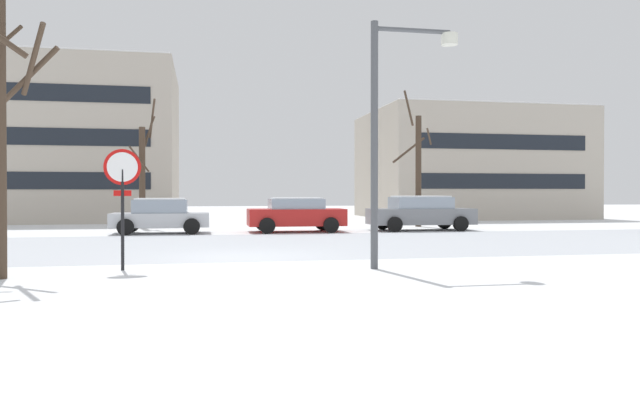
{
  "coord_description": "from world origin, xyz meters",
  "views": [
    {
      "loc": [
        -1.03,
        -15.3,
        1.63
      ],
      "look_at": [
        3.11,
        5.78,
        1.38
      ],
      "focal_mm": 34.03,
      "sensor_mm": 36.0,
      "label": 1
    }
  ],
  "objects_px": {
    "stop_sign": "(122,185)",
    "parked_car_silver": "(161,216)",
    "parked_car_gray": "(421,213)",
    "street_lamp": "(391,116)",
    "parked_car_red": "(296,214)"
  },
  "relations": [
    {
      "from": "parked_car_silver",
      "to": "parked_car_gray",
      "type": "distance_m",
      "value": 10.99
    },
    {
      "from": "street_lamp",
      "to": "parked_car_red",
      "type": "distance_m",
      "value": 12.78
    },
    {
      "from": "parked_car_silver",
      "to": "stop_sign",
      "type": "bearing_deg",
      "value": -90.12
    },
    {
      "from": "street_lamp",
      "to": "parked_car_red",
      "type": "height_order",
      "value": "street_lamp"
    },
    {
      "from": "parked_car_red",
      "to": "parked_car_gray",
      "type": "relative_size",
      "value": 0.89
    },
    {
      "from": "stop_sign",
      "to": "parked_car_silver",
      "type": "relative_size",
      "value": 0.66
    },
    {
      "from": "stop_sign",
      "to": "parked_car_silver",
      "type": "distance_m",
      "value": 11.87
    },
    {
      "from": "stop_sign",
      "to": "street_lamp",
      "type": "height_order",
      "value": "street_lamp"
    },
    {
      "from": "parked_car_red",
      "to": "parked_car_gray",
      "type": "xyz_separation_m",
      "value": [
        5.5,
        -0.0,
        0.03
      ]
    },
    {
      "from": "stop_sign",
      "to": "parked_car_red",
      "type": "height_order",
      "value": "stop_sign"
    },
    {
      "from": "parked_car_gray",
      "to": "parked_car_red",
      "type": "bearing_deg",
      "value": 180.0
    },
    {
      "from": "stop_sign",
      "to": "parked_car_red",
      "type": "xyz_separation_m",
      "value": [
        5.52,
        11.73,
        -1.05
      ]
    },
    {
      "from": "street_lamp",
      "to": "parked_car_gray",
      "type": "height_order",
      "value": "street_lamp"
    },
    {
      "from": "street_lamp",
      "to": "parked_car_silver",
      "type": "distance_m",
      "value": 14.05
    },
    {
      "from": "stop_sign",
      "to": "parked_car_gray",
      "type": "relative_size",
      "value": 0.56
    }
  ]
}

